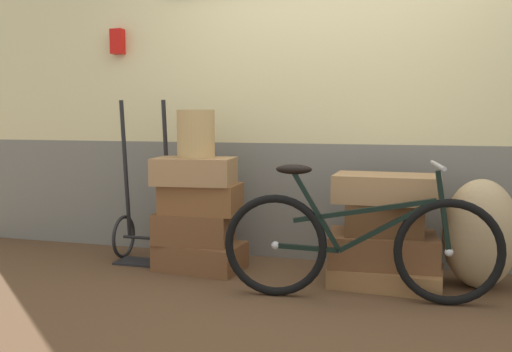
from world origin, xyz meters
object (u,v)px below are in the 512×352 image
suitcase_5 (382,249)px  suitcase_7 (387,188)px  suitcase_4 (386,276)px  suitcase_3 (194,171)px  wicker_basket (196,134)px  bicycle (359,245)px  suitcase_6 (383,218)px  suitcase_2 (201,198)px  suitcase_0 (200,256)px  burlap_sack (480,234)px  suitcase_1 (194,228)px  luggage_trolley (146,226)px

suitcase_5 → suitcase_7: suitcase_7 is taller
suitcase_4 → suitcase_3: bearing=-176.3°
suitcase_5 → wicker_basket: size_ratio=2.06×
bicycle → suitcase_6: bearing=72.9°
suitcase_2 → suitcase_7: bearing=-2.4°
suitcase_6 → suitcase_7: suitcase_7 is taller
suitcase_0 → wicker_basket: bearing=-166.6°
suitcase_3 → suitcase_4: (1.34, 0.00, -0.66)m
suitcase_5 → suitcase_6: (-0.00, -0.01, 0.21)m
suitcase_6 → suitcase_7: bearing=-22.5°
suitcase_3 → bicycle: 1.30m
suitcase_0 → burlap_sack: (1.89, 0.09, 0.26)m
suitcase_6 → burlap_sack: burlap_sack is taller
suitcase_0 → suitcase_7: suitcase_7 is taller
suitcase_2 → suitcase_6: size_ratio=1.11×
suitcase_7 → burlap_sack: (0.59, 0.09, -0.28)m
suitcase_1 → suitcase_2: suitcase_2 is taller
burlap_sack → bicycle: 0.86m
suitcase_3 → suitcase_6: suitcase_3 is taller
suitcase_2 → burlap_sack: size_ratio=0.77×
suitcase_0 → wicker_basket: 0.89m
suitcase_0 → suitcase_1: (-0.05, -0.00, 0.21)m
wicker_basket → suitcase_5: bearing=0.9°
wicker_basket → luggage_trolley: size_ratio=0.27×
burlap_sack → wicker_basket: bearing=-177.2°
suitcase_1 → burlap_sack: burlap_sack is taller
suitcase_2 → luggage_trolley: bearing=164.7°
suitcase_4 → bicycle: (-0.15, -0.35, 0.28)m
suitcase_2 → suitcase_5: size_ratio=0.79×
suitcase_4 → suitcase_6: suitcase_6 is taller
wicker_basket → burlap_sack: bearing=2.8°
suitcase_1 → suitcase_3: (0.02, -0.02, 0.42)m
suitcase_7 → bicycle: 0.50m
bicycle → suitcase_0: bearing=162.4°
burlap_sack → suitcase_2: bearing=-177.6°
suitcase_1 → suitcase_3: 0.42m
suitcase_0 → suitcase_4: suitcase_0 is taller
suitcase_5 → bicycle: bearing=-111.4°
suitcase_1 → suitcase_7: size_ratio=0.80×
suitcase_6 → luggage_trolley: 1.79m
suitcase_7 → suitcase_4: bearing=-69.1°
bicycle → suitcase_4: bearing=67.0°
suitcase_0 → suitcase_3: 0.62m
suitcase_7 → burlap_sack: suitcase_7 is taller
suitcase_5 → suitcase_3: bearing=177.6°
suitcase_6 → wicker_basket: (-1.31, -0.01, 0.54)m
suitcase_1 → suitcase_5: (1.33, 0.02, -0.07)m
suitcase_4 → burlap_sack: 0.66m
suitcase_0 → bicycle: bearing=-12.0°
suitcase_7 → suitcase_2: bearing=-178.8°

